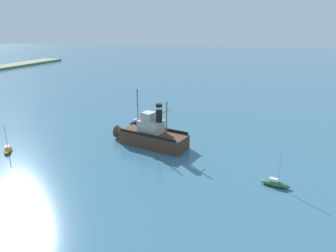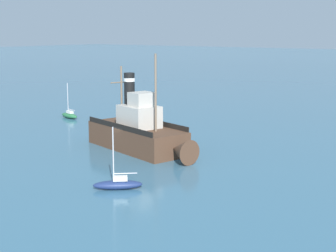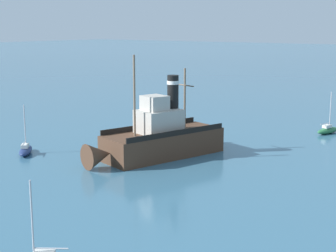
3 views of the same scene
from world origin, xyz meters
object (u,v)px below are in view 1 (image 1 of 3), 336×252
sailboat_green (275,183)px  sailboat_navy (137,122)px  old_tugboat (151,135)px  sailboat_orange (8,149)px

sailboat_green → sailboat_navy: size_ratio=1.00×
old_tugboat → sailboat_navy: size_ratio=3.02×
sailboat_green → old_tugboat: bearing=65.8°
sailboat_navy → sailboat_orange: same height
sailboat_green → sailboat_navy: 34.27m
old_tugboat → sailboat_green: (-9.24, -20.56, -1.40)m
old_tugboat → sailboat_orange: size_ratio=3.02×
old_tugboat → sailboat_orange: bearing=113.4°
sailboat_green → sailboat_orange: same height
sailboat_green → sailboat_navy: (20.33, 27.59, 0.00)m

